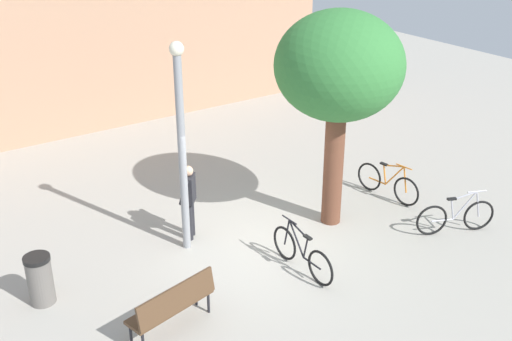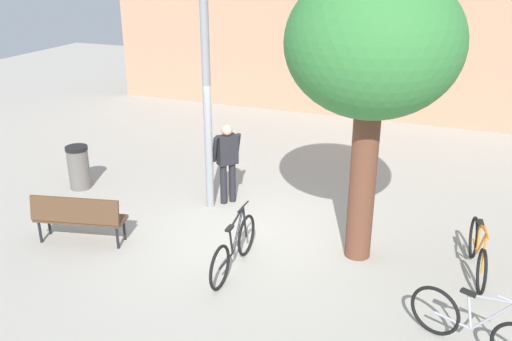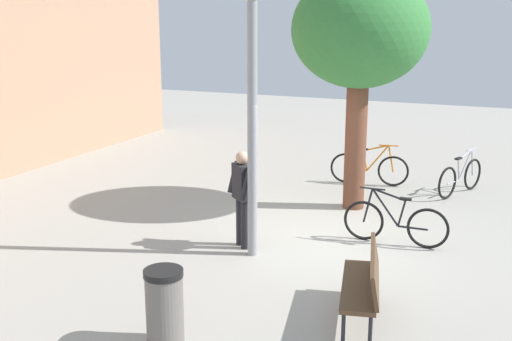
{
  "view_description": "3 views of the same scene",
  "coord_description": "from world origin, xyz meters",
  "px_view_note": "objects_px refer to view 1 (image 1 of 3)",
  "views": [
    {
      "loc": [
        -6.32,
        -9.09,
        6.87
      ],
      "look_at": [
        1.04,
        1.62,
        0.91
      ],
      "focal_mm": 43.6,
      "sensor_mm": 36.0,
      "label": 1
    },
    {
      "loc": [
        3.37,
        -8.2,
        4.81
      ],
      "look_at": [
        -0.09,
        0.66,
        1.03
      ],
      "focal_mm": 38.48,
      "sensor_mm": 36.0,
      "label": 2
    },
    {
      "loc": [
        -10.11,
        -2.99,
        3.89
      ],
      "look_at": [
        -0.32,
        1.24,
        1.2
      ],
      "focal_mm": 43.98,
      "sensor_mm": 36.0,
      "label": 3
    }
  ],
  "objects_px": {
    "bicycle_orange": "(388,183)",
    "trash_bin": "(40,279)",
    "lamppost": "(181,140)",
    "bicycle_black": "(302,254)",
    "bicycle_silver": "(456,217)",
    "park_bench": "(173,303)",
    "person_by_lamppost": "(189,197)",
    "plaza_tree": "(339,69)"
  },
  "relations": [
    {
      "from": "bicycle_orange",
      "to": "trash_bin",
      "type": "xyz_separation_m",
      "value": [
        -8.15,
        0.54,
        0.1
      ]
    },
    {
      "from": "lamppost",
      "to": "bicycle_orange",
      "type": "bearing_deg",
      "value": -8.3
    },
    {
      "from": "lamppost",
      "to": "bicycle_orange",
      "type": "relative_size",
      "value": 2.4
    },
    {
      "from": "bicycle_black",
      "to": "bicycle_silver",
      "type": "height_order",
      "value": "same"
    },
    {
      "from": "bicycle_orange",
      "to": "park_bench",
      "type": "bearing_deg",
      "value": -167.08
    },
    {
      "from": "lamppost",
      "to": "trash_bin",
      "type": "distance_m",
      "value": 3.62
    },
    {
      "from": "person_by_lamppost",
      "to": "bicycle_black",
      "type": "height_order",
      "value": "person_by_lamppost"
    },
    {
      "from": "person_by_lamppost",
      "to": "trash_bin",
      "type": "distance_m",
      "value": 3.4
    },
    {
      "from": "person_by_lamppost",
      "to": "park_bench",
      "type": "height_order",
      "value": "person_by_lamppost"
    },
    {
      "from": "person_by_lamppost",
      "to": "plaza_tree",
      "type": "bearing_deg",
      "value": -21.68
    },
    {
      "from": "person_by_lamppost",
      "to": "bicycle_orange",
      "type": "bearing_deg",
      "value": -12.23
    },
    {
      "from": "bicycle_orange",
      "to": "person_by_lamppost",
      "type": "bearing_deg",
      "value": 167.77
    },
    {
      "from": "park_bench",
      "to": "bicycle_silver",
      "type": "distance_m",
      "value": 6.57
    },
    {
      "from": "park_bench",
      "to": "bicycle_black",
      "type": "relative_size",
      "value": 0.92
    },
    {
      "from": "park_bench",
      "to": "bicycle_orange",
      "type": "relative_size",
      "value": 0.92
    },
    {
      "from": "lamppost",
      "to": "trash_bin",
      "type": "relative_size",
      "value": 4.51
    },
    {
      "from": "bicycle_orange",
      "to": "trash_bin",
      "type": "bearing_deg",
      "value": 176.17
    },
    {
      "from": "lamppost",
      "to": "trash_bin",
      "type": "height_order",
      "value": "lamppost"
    },
    {
      "from": "plaza_tree",
      "to": "trash_bin",
      "type": "xyz_separation_m",
      "value": [
        -6.26,
        0.67,
        -3.03
      ]
    },
    {
      "from": "person_by_lamppost",
      "to": "plaza_tree",
      "type": "distance_m",
      "value": 4.06
    },
    {
      "from": "plaza_tree",
      "to": "bicycle_black",
      "type": "xyz_separation_m",
      "value": [
        -1.78,
        -1.19,
        -3.13
      ]
    },
    {
      "from": "bicycle_silver",
      "to": "bicycle_black",
      "type": "bearing_deg",
      "value": 168.94
    },
    {
      "from": "person_by_lamppost",
      "to": "bicycle_silver",
      "type": "xyz_separation_m",
      "value": [
        4.82,
        -3.07,
        -0.58
      ]
    },
    {
      "from": "bicycle_silver",
      "to": "trash_bin",
      "type": "height_order",
      "value": "bicycle_silver"
    },
    {
      "from": "bicycle_orange",
      "to": "bicycle_black",
      "type": "relative_size",
      "value": 1.0
    },
    {
      "from": "person_by_lamppost",
      "to": "bicycle_black",
      "type": "distance_m",
      "value": 2.69
    },
    {
      "from": "bicycle_black",
      "to": "bicycle_silver",
      "type": "bearing_deg",
      "value": -11.06
    },
    {
      "from": "plaza_tree",
      "to": "person_by_lamppost",
      "type": "bearing_deg",
      "value": 158.32
    },
    {
      "from": "lamppost",
      "to": "bicycle_silver",
      "type": "height_order",
      "value": "lamppost"
    },
    {
      "from": "bicycle_silver",
      "to": "plaza_tree",
      "type": "bearing_deg",
      "value": 134.75
    },
    {
      "from": "plaza_tree",
      "to": "bicycle_silver",
      "type": "distance_m",
      "value": 4.12
    },
    {
      "from": "bicycle_silver",
      "to": "trash_bin",
      "type": "xyz_separation_m",
      "value": [
        -8.15,
        2.57,
        0.1
      ]
    },
    {
      "from": "plaza_tree",
      "to": "bicycle_orange",
      "type": "xyz_separation_m",
      "value": [
        1.89,
        0.12,
        -3.13
      ]
    },
    {
      "from": "plaza_tree",
      "to": "bicycle_silver",
      "type": "height_order",
      "value": "plaza_tree"
    },
    {
      "from": "bicycle_orange",
      "to": "bicycle_black",
      "type": "xyz_separation_m",
      "value": [
        -3.66,
        -1.31,
        0.0
      ]
    },
    {
      "from": "plaza_tree",
      "to": "bicycle_orange",
      "type": "bearing_deg",
      "value": 3.67
    },
    {
      "from": "park_bench",
      "to": "plaza_tree",
      "type": "relative_size",
      "value": 0.35
    },
    {
      "from": "person_by_lamppost",
      "to": "trash_bin",
      "type": "height_order",
      "value": "person_by_lamppost"
    },
    {
      "from": "bicycle_orange",
      "to": "plaza_tree",
      "type": "bearing_deg",
      "value": -176.33
    },
    {
      "from": "plaza_tree",
      "to": "bicycle_orange",
      "type": "relative_size",
      "value": 2.61
    },
    {
      "from": "park_bench",
      "to": "bicycle_black",
      "type": "height_order",
      "value": "bicycle_black"
    },
    {
      "from": "person_by_lamppost",
      "to": "plaza_tree",
      "type": "xyz_separation_m",
      "value": [
        2.93,
        -1.17,
        2.55
      ]
    }
  ]
}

